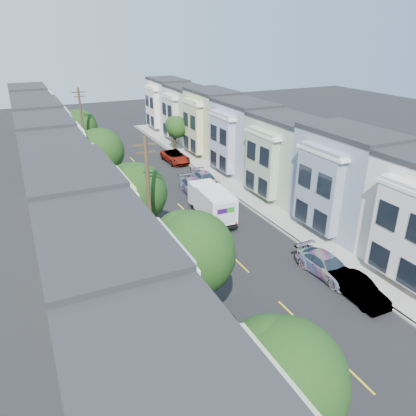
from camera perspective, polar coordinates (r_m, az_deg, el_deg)
ground at (r=31.01m, az=4.74°, el=-8.08°), size 160.00×160.00×0.00m
road_slab at (r=43.17m, az=-5.19°, el=1.50°), size 12.00×70.00×0.02m
curb_left at (r=41.64m, az=-13.00°, el=0.19°), size 0.30×70.00×0.15m
curb_right at (r=45.41m, az=1.97°, el=2.83°), size 0.30×70.00×0.15m
sidewalk_left at (r=41.43m, az=-14.74°, el=-0.12°), size 2.60×70.00×0.15m
sidewalk_right at (r=45.99m, az=3.41°, el=3.08°), size 2.60×70.00×0.15m
centerline at (r=43.17m, az=-5.19°, el=1.49°), size 0.12×70.00×0.01m
townhouse_row_left at (r=41.06m, az=-19.90°, el=-1.13°), size 5.00×70.00×8.50m
townhouse_row_right at (r=47.86m, az=7.42°, el=3.67°), size 5.00×70.00×8.50m
tree_a at (r=16.46m, az=10.47°, el=-22.78°), size 4.70×4.70×6.86m
tree_b at (r=21.82m, az=-2.43°, el=-6.51°), size 4.70×4.70×7.71m
tree_c at (r=31.16m, az=-10.20°, el=2.02°), size 4.70×4.70×7.34m
tree_d at (r=42.97m, az=-14.93°, el=7.69°), size 4.70×4.70×7.34m
tree_e at (r=56.07m, az=-17.75°, el=10.71°), size 4.70×4.70×7.03m
tree_far_r at (r=58.67m, az=-4.49°, el=11.23°), size 3.10×3.10×5.19m
utility_pole_near at (r=27.98m, az=-8.25°, el=-0.02°), size 1.60×0.26×10.00m
utility_pole_far at (r=52.32m, az=-17.16°, el=10.45°), size 1.60×0.26×10.00m
fedex_truck at (r=37.43m, az=0.53°, el=0.80°), size 2.44×6.33×3.04m
lead_sedan at (r=43.85m, az=-2.07°, el=2.99°), size 2.50×5.14×1.50m
parked_left_b at (r=23.78m, az=2.79°, el=-17.51°), size 1.67×4.02×1.31m
parked_left_c at (r=29.73m, az=-4.64°, el=-8.07°), size 2.32×4.89×1.35m
parked_left_d at (r=39.16m, az=-10.52°, el=-0.13°), size 2.69×5.24×1.41m
parked_right_a at (r=28.87m, az=20.39°, el=-10.63°), size 1.61×4.41×1.46m
parked_right_b at (r=30.68m, az=16.33°, el=-7.80°), size 2.41×5.14×1.51m
parked_right_c at (r=46.29m, az=-0.35°, el=4.09°), size 2.03×4.71×1.41m
parked_right_d at (r=54.64m, az=-4.64°, el=7.20°), size 2.65×5.57×1.53m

